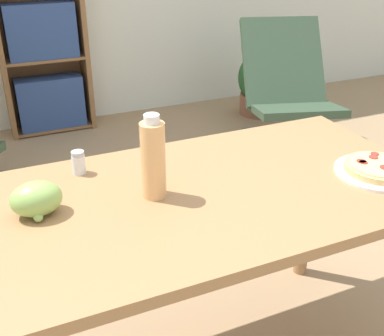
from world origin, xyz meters
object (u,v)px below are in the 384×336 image
(salt_shaker, at_px, (79,163))
(bookshelf, at_px, (40,27))
(drink_bottle, at_px, (153,159))
(grape_bunch, at_px, (36,199))
(potted_plant_floor, at_px, (259,84))
(pizza_on_plate, at_px, (378,169))
(lounge_chair_far, at_px, (286,113))

(salt_shaker, bearing_deg, bookshelf, 84.72)
(drink_bottle, bearing_deg, grape_bunch, 174.19)
(grape_bunch, distance_m, potted_plant_floor, 3.02)
(pizza_on_plate, relative_size, lounge_chair_far, 0.30)
(grape_bunch, xyz_separation_m, lounge_chair_far, (1.80, 1.42, -0.51))
(drink_bottle, bearing_deg, pizza_on_plate, -12.73)
(pizza_on_plate, distance_m, drink_bottle, 0.72)
(lounge_chair_far, bearing_deg, potted_plant_floor, 90.51)
(pizza_on_plate, distance_m, grape_bunch, 1.04)
(drink_bottle, height_order, salt_shaker, drink_bottle)
(lounge_chair_far, xyz_separation_m, bookshelf, (-1.43, 1.10, 0.50))
(pizza_on_plate, relative_size, bookshelf, 0.16)
(bookshelf, height_order, potted_plant_floor, bookshelf)
(drink_bottle, distance_m, bookshelf, 2.55)
(lounge_chair_far, bearing_deg, bookshelf, 160.07)
(grape_bunch, height_order, potted_plant_floor, grape_bunch)
(grape_bunch, bearing_deg, potted_plant_floor, 46.78)
(pizza_on_plate, height_order, bookshelf, bookshelf)
(grape_bunch, bearing_deg, lounge_chair_far, 38.15)
(grape_bunch, bearing_deg, pizza_on_plate, -10.55)
(salt_shaker, bearing_deg, potted_plant_floor, 46.33)
(drink_bottle, bearing_deg, bookshelf, 88.98)
(grape_bunch, distance_m, drink_bottle, 0.33)
(lounge_chair_far, height_order, potted_plant_floor, lounge_chair_far)
(bookshelf, bearing_deg, lounge_chair_far, -37.53)
(salt_shaker, distance_m, lounge_chair_far, 2.11)
(pizza_on_plate, xyz_separation_m, lounge_chair_far, (0.78, 1.61, -0.47))
(lounge_chair_far, distance_m, bookshelf, 1.88)
(pizza_on_plate, relative_size, drink_bottle, 1.07)
(salt_shaker, distance_m, potted_plant_floor, 2.77)
(drink_bottle, bearing_deg, potted_plant_floor, 52.13)
(salt_shaker, relative_size, lounge_chair_far, 0.08)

